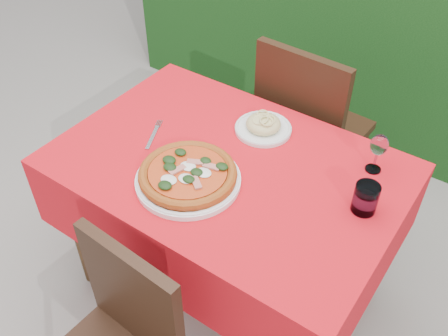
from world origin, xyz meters
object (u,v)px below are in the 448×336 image
Objects in this scene: fork at (152,137)px; chair_far at (307,124)px; pasta_plate at (263,126)px; wine_glass at (379,146)px; pizza_plate at (188,176)px; water_glass at (365,199)px.

chair_far is at bearing 37.70° from fork.
pasta_plate is 0.46m from wine_glass.
chair_far reaches higher than pasta_plate.
chair_far is at bearing 87.07° from pasta_plate.
chair_far is 0.44m from pasta_plate.
wine_glass reaches higher than pizza_plate.
pizza_plate reaches higher than pasta_plate.
pizza_plate is at bearing -157.58° from water_glass.
water_glass is (0.50, -0.18, 0.03)m from pasta_plate.
pizza_plate is at bearing -98.08° from pasta_plate.
fork is at bearing 156.48° from pizza_plate.
chair_far is 0.63m from wine_glass.
pasta_plate is 1.44× the size of wine_glass.
wine_glass is (0.45, 0.03, 0.09)m from pasta_plate.
wine_glass is at bearing 143.94° from chair_far.
water_glass is at bearing -19.58° from pasta_plate.
chair_far is 6.24× the size of wine_glass.
pasta_plate is at bearing 16.56° from fork.
pizza_plate is at bearing 87.52° from chair_far.
pasta_plate is at bearing -176.12° from wine_glass.
chair_far is at bearing 140.82° from wine_glass.
water_glass is 0.69× the size of wine_glass.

